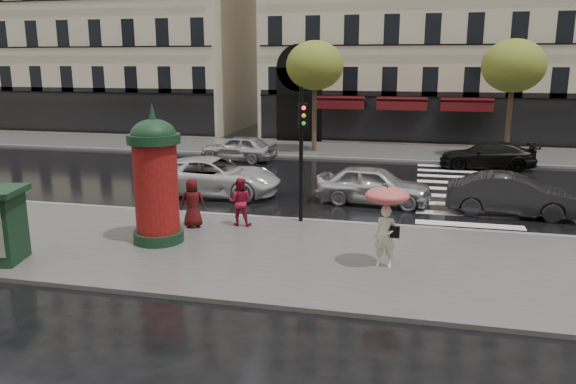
% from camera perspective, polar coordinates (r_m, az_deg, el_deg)
% --- Properties ---
extents(ground, '(160.00, 160.00, 0.00)m').
position_cam_1_polar(ground, '(16.73, -1.98, -5.83)').
color(ground, black).
rests_on(ground, ground).
extents(near_sidewalk, '(90.00, 7.00, 0.12)m').
position_cam_1_polar(near_sidewalk, '(16.25, -2.44, -6.19)').
color(near_sidewalk, '#474744').
rests_on(near_sidewalk, ground).
extents(far_sidewalk, '(90.00, 6.00, 0.12)m').
position_cam_1_polar(far_sidewalk, '(34.93, 6.19, 4.21)').
color(far_sidewalk, '#474744').
rests_on(far_sidewalk, ground).
extents(near_kerb, '(90.00, 0.25, 0.14)m').
position_cam_1_polar(near_kerb, '(19.48, 0.32, -2.84)').
color(near_kerb, slate).
rests_on(near_kerb, ground).
extents(far_kerb, '(90.00, 0.25, 0.14)m').
position_cam_1_polar(far_kerb, '(31.99, 5.52, 3.42)').
color(far_kerb, slate).
rests_on(far_kerb, ground).
extents(zebra_crossing, '(3.60, 11.75, 0.01)m').
position_cam_1_polar(zebra_crossing, '(25.51, 16.99, 0.27)').
color(zebra_crossing, silver).
rests_on(zebra_crossing, ground).
extents(tree_far_left, '(3.40, 3.40, 6.64)m').
position_cam_1_polar(tree_far_left, '(33.83, 2.75, 12.67)').
color(tree_far_left, '#38281C').
rests_on(tree_far_left, ground).
extents(tree_far_right, '(3.40, 3.40, 6.64)m').
position_cam_1_polar(tree_far_right, '(33.61, 21.93, 11.76)').
color(tree_far_right, '#38281C').
rests_on(tree_far_right, ground).
extents(woman_umbrella, '(1.15, 1.15, 2.21)m').
position_cam_1_polar(woman_umbrella, '(14.80, 9.98, -2.17)').
color(woman_umbrella, beige).
rests_on(woman_umbrella, near_sidewalk).
extents(woman_red, '(0.82, 0.66, 1.61)m').
position_cam_1_polar(woman_red, '(18.58, -4.91, -0.97)').
color(woman_red, maroon).
rests_on(woman_red, near_sidewalk).
extents(man_burgundy, '(0.94, 0.78, 1.63)m').
position_cam_1_polar(man_burgundy, '(18.56, -9.67, -1.08)').
color(man_burgundy, '#430D0E').
rests_on(man_burgundy, near_sidewalk).
extents(morris_column, '(1.55, 1.55, 4.17)m').
position_cam_1_polar(morris_column, '(17.02, -13.30, 1.54)').
color(morris_column, black).
rests_on(morris_column, near_sidewalk).
extents(traffic_light, '(0.34, 0.44, 4.51)m').
position_cam_1_polar(traffic_light, '(18.55, 1.40, 5.14)').
color(traffic_light, black).
rests_on(traffic_light, near_sidewalk).
extents(car_silver, '(4.57, 2.20, 1.50)m').
position_cam_1_polar(car_silver, '(22.03, 8.69, 0.72)').
color(car_silver, '#B9B9BE').
rests_on(car_silver, ground).
extents(car_darkgrey, '(4.65, 1.93, 1.50)m').
position_cam_1_polar(car_darkgrey, '(21.74, 21.78, -0.26)').
color(car_darkgrey, black).
rests_on(car_darkgrey, ground).
extents(car_white, '(5.72, 2.80, 1.56)m').
position_cam_1_polar(car_white, '(23.44, -7.65, 1.57)').
color(car_white, silver).
rests_on(car_white, ground).
extents(car_black, '(4.85, 2.17, 1.38)m').
position_cam_1_polar(car_black, '(30.83, 19.60, 3.52)').
color(car_black, black).
rests_on(car_black, ground).
extents(car_far_silver, '(4.42, 2.22, 1.44)m').
position_cam_1_polar(car_far_silver, '(31.43, -5.03, 4.46)').
color(car_far_silver, '#B1B1B6').
rests_on(car_far_silver, ground).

